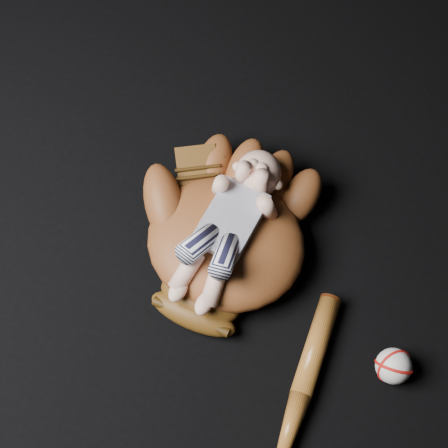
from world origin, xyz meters
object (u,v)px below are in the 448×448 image
(baseball_glove, at_px, (226,238))
(baseball_bat, at_px, (297,408))
(baseball, at_px, (394,366))
(newborn_baby, at_px, (225,230))

(baseball_glove, distance_m, baseball_bat, 0.36)
(baseball, bearing_deg, newborn_baby, 161.38)
(baseball_glove, bearing_deg, baseball, -13.77)
(newborn_baby, height_order, baseball, newborn_baby)
(baseball_bat, relative_size, baseball, 6.53)
(newborn_baby, bearing_deg, baseball_bat, -39.58)
(newborn_baby, relative_size, baseball_bat, 0.78)
(baseball_bat, bearing_deg, baseball, 40.45)
(baseball_glove, distance_m, newborn_baby, 0.05)
(newborn_baby, distance_m, baseball_bat, 0.37)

